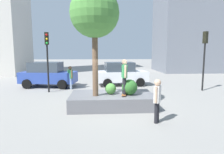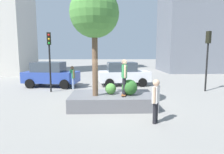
{
  "view_description": "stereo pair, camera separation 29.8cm",
  "coord_description": "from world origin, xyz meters",
  "px_view_note": "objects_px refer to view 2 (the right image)",
  "views": [
    {
      "loc": [
        -0.8,
        -10.14,
        2.9
      ],
      "look_at": [
        -0.19,
        -0.19,
        1.57
      ],
      "focal_mm": 31.19,
      "sensor_mm": 36.0,
      "label": 1
    },
    {
      "loc": [
        -0.51,
        -10.15,
        2.9
      ],
      "look_at": [
        -0.19,
        -0.19,
        1.57
      ],
      "focal_mm": 31.19,
      "sensor_mm": 36.0,
      "label": 2
    }
  ],
  "objects_px": {
    "police_car": "(123,74)",
    "passerby_with_bag": "(156,98)",
    "skateboarder": "(124,74)",
    "sedan_parked": "(51,74)",
    "plaza_tree": "(94,14)",
    "traffic_light_median": "(49,52)",
    "traffic_light_corner": "(208,51)",
    "planter_ledge": "(112,100)",
    "skateboard": "(124,94)",
    "bystander_watching": "(72,76)"
  },
  "relations": [
    {
      "from": "police_car",
      "to": "traffic_light_median",
      "type": "xyz_separation_m",
      "value": [
        -5.44,
        -2.5,
        1.87
      ]
    },
    {
      "from": "skateboarder",
      "to": "police_car",
      "type": "relative_size",
      "value": 0.4
    },
    {
      "from": "traffic_light_corner",
      "to": "skateboard",
      "type": "bearing_deg",
      "value": -147.11
    },
    {
      "from": "police_car",
      "to": "traffic_light_corner",
      "type": "distance_m",
      "value": 6.63
    },
    {
      "from": "planter_ledge",
      "to": "sedan_parked",
      "type": "bearing_deg",
      "value": 128.93
    },
    {
      "from": "plaza_tree",
      "to": "skateboarder",
      "type": "distance_m",
      "value": 3.26
    },
    {
      "from": "skateboard",
      "to": "police_car",
      "type": "bearing_deg",
      "value": 85.11
    },
    {
      "from": "sedan_parked",
      "to": "traffic_light_corner",
      "type": "xyz_separation_m",
      "value": [
        11.79,
        -2.23,
        1.91
      ]
    },
    {
      "from": "plaza_tree",
      "to": "bystander_watching",
      "type": "xyz_separation_m",
      "value": [
        -2.04,
        5.29,
        -3.65
      ]
    },
    {
      "from": "sedan_parked",
      "to": "bystander_watching",
      "type": "height_order",
      "value": "sedan_parked"
    },
    {
      "from": "skateboard",
      "to": "passerby_with_bag",
      "type": "xyz_separation_m",
      "value": [
        1.08,
        -2.08,
        0.31
      ]
    },
    {
      "from": "skateboard",
      "to": "skateboarder",
      "type": "xyz_separation_m",
      "value": [
        -0.0,
        0.0,
        1.03
      ]
    },
    {
      "from": "police_car",
      "to": "passerby_with_bag",
      "type": "bearing_deg",
      "value": -86.7
    },
    {
      "from": "plaza_tree",
      "to": "passerby_with_bag",
      "type": "relative_size",
      "value": 2.92
    },
    {
      "from": "planter_ledge",
      "to": "traffic_light_median",
      "type": "bearing_deg",
      "value": 137.7
    },
    {
      "from": "plaza_tree",
      "to": "sedan_parked",
      "type": "distance_m",
      "value": 8.32
    },
    {
      "from": "skateboard",
      "to": "traffic_light_corner",
      "type": "bearing_deg",
      "value": 32.89
    },
    {
      "from": "planter_ledge",
      "to": "traffic_light_median",
      "type": "xyz_separation_m",
      "value": [
        -4.27,
        3.88,
        2.54
      ]
    },
    {
      "from": "skateboarder",
      "to": "sedan_parked",
      "type": "bearing_deg",
      "value": 130.68
    },
    {
      "from": "skateboarder",
      "to": "passerby_with_bag",
      "type": "height_order",
      "value": "skateboarder"
    },
    {
      "from": "skateboard",
      "to": "passerby_with_bag",
      "type": "bearing_deg",
      "value": -62.52
    },
    {
      "from": "traffic_light_corner",
      "to": "passerby_with_bag",
      "type": "height_order",
      "value": "traffic_light_corner"
    },
    {
      "from": "traffic_light_corner",
      "to": "traffic_light_median",
      "type": "distance_m",
      "value": 11.22
    },
    {
      "from": "sedan_parked",
      "to": "police_car",
      "type": "distance_m",
      "value": 6.03
    },
    {
      "from": "police_car",
      "to": "bystander_watching",
      "type": "distance_m",
      "value": 4.31
    },
    {
      "from": "planter_ledge",
      "to": "plaza_tree",
      "type": "bearing_deg",
      "value": -158.62
    },
    {
      "from": "sedan_parked",
      "to": "traffic_light_corner",
      "type": "bearing_deg",
      "value": -10.69
    },
    {
      "from": "traffic_light_median",
      "to": "bystander_watching",
      "type": "distance_m",
      "value": 2.54
    },
    {
      "from": "sedan_parked",
      "to": "passerby_with_bag",
      "type": "bearing_deg",
      "value": -52.2
    },
    {
      "from": "skateboarder",
      "to": "traffic_light_median",
      "type": "height_order",
      "value": "traffic_light_median"
    },
    {
      "from": "plaza_tree",
      "to": "skateboarder",
      "type": "xyz_separation_m",
      "value": [
        1.45,
        -0.0,
        -2.91
      ]
    },
    {
      "from": "plaza_tree",
      "to": "sedan_parked",
      "type": "relative_size",
      "value": 1.15
    },
    {
      "from": "skateboarder",
      "to": "planter_ledge",
      "type": "bearing_deg",
      "value": 150.75
    },
    {
      "from": "planter_ledge",
      "to": "police_car",
      "type": "bearing_deg",
      "value": 79.58
    },
    {
      "from": "police_car",
      "to": "traffic_light_corner",
      "type": "xyz_separation_m",
      "value": [
        5.77,
        -2.61,
        1.94
      ]
    },
    {
      "from": "skateboarder",
      "to": "passerby_with_bag",
      "type": "bearing_deg",
      "value": -62.52
    },
    {
      "from": "planter_ledge",
      "to": "skateboarder",
      "type": "bearing_deg",
      "value": -29.25
    },
    {
      "from": "planter_ledge",
      "to": "skateboarder",
      "type": "height_order",
      "value": "skateboarder"
    },
    {
      "from": "skateboarder",
      "to": "police_car",
      "type": "bearing_deg",
      "value": 85.11
    },
    {
      "from": "planter_ledge",
      "to": "skateboarder",
      "type": "relative_size",
      "value": 2.46
    },
    {
      "from": "skateboarder",
      "to": "plaza_tree",
      "type": "bearing_deg",
      "value": 179.92
    },
    {
      "from": "police_car",
      "to": "passerby_with_bag",
      "type": "relative_size",
      "value": 2.45
    },
    {
      "from": "plaza_tree",
      "to": "passerby_with_bag",
      "type": "height_order",
      "value": "plaza_tree"
    },
    {
      "from": "skateboard",
      "to": "bystander_watching",
      "type": "relative_size",
      "value": 0.47
    },
    {
      "from": "traffic_light_corner",
      "to": "bystander_watching",
      "type": "relative_size",
      "value": 2.43
    },
    {
      "from": "skateboarder",
      "to": "bystander_watching",
      "type": "distance_m",
      "value": 6.38
    },
    {
      "from": "planter_ledge",
      "to": "bystander_watching",
      "type": "bearing_deg",
      "value": 120.31
    },
    {
      "from": "police_car",
      "to": "traffic_light_corner",
      "type": "relative_size",
      "value": 1.02
    },
    {
      "from": "passerby_with_bag",
      "to": "plaza_tree",
      "type": "bearing_deg",
      "value": 140.58
    },
    {
      "from": "planter_ledge",
      "to": "skateboard",
      "type": "relative_size",
      "value": 5.23
    }
  ]
}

